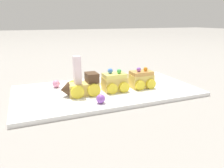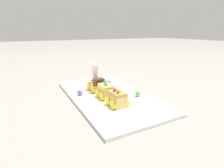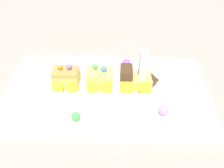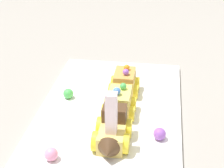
{
  "view_description": "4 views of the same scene",
  "coord_description": "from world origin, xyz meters",
  "px_view_note": "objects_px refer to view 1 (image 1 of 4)",
  "views": [
    {
      "loc": [
        0.25,
        0.67,
        0.24
      ],
      "look_at": [
        -0.01,
        0.03,
        0.04
      ],
      "focal_mm": 35.0,
      "sensor_mm": 36.0,
      "label": 1
    },
    {
      "loc": [
        -0.67,
        0.34,
        0.3
      ],
      "look_at": [
        -0.0,
        -0.02,
        0.06
      ],
      "focal_mm": 28.0,
      "sensor_mm": 36.0,
      "label": 2
    },
    {
      "loc": [
        0.03,
        -0.45,
        0.48
      ],
      "look_at": [
        0.02,
        -0.03,
        0.07
      ],
      "focal_mm": 35.0,
      "sensor_mm": 36.0,
      "label": 3
    },
    {
      "loc": [
        0.69,
        0.11,
        0.47
      ],
      "look_at": [
        -0.04,
        0.0,
        0.08
      ],
      "focal_mm": 60.0,
      "sensor_mm": 36.0,
      "label": 4
    }
  ],
  "objects_px": {
    "gumball_pink": "(56,84)",
    "gumball_purple": "(101,99)",
    "cake_car_caramel": "(141,80)",
    "cake_train_locomotive": "(81,85)",
    "cake_car_lemon": "(114,82)",
    "gumball_green": "(115,76)"
  },
  "relations": [
    {
      "from": "cake_train_locomotive",
      "to": "cake_car_caramel",
      "type": "xyz_separation_m",
      "value": [
        -0.21,
        0.0,
        -0.0
      ]
    },
    {
      "from": "cake_car_caramel",
      "to": "gumball_green",
      "type": "xyz_separation_m",
      "value": [
        0.05,
        -0.13,
        -0.01
      ]
    },
    {
      "from": "cake_train_locomotive",
      "to": "gumball_purple",
      "type": "xyz_separation_m",
      "value": [
        -0.03,
        0.09,
        -0.02
      ]
    },
    {
      "from": "cake_car_lemon",
      "to": "gumball_purple",
      "type": "height_order",
      "value": "cake_car_lemon"
    },
    {
      "from": "cake_car_caramel",
      "to": "cake_train_locomotive",
      "type": "bearing_deg",
      "value": -0.03
    },
    {
      "from": "gumball_pink",
      "to": "cake_car_caramel",
      "type": "bearing_deg",
      "value": 158.86
    },
    {
      "from": "cake_car_caramel",
      "to": "gumball_pink",
      "type": "relative_size",
      "value": 2.88
    },
    {
      "from": "cake_car_caramel",
      "to": "gumball_pink",
      "type": "bearing_deg",
      "value": -21.12
    },
    {
      "from": "cake_train_locomotive",
      "to": "cake_car_lemon",
      "type": "bearing_deg",
      "value": 180.0
    },
    {
      "from": "cake_car_lemon",
      "to": "gumball_purple",
      "type": "bearing_deg",
      "value": 48.89
    },
    {
      "from": "gumball_pink",
      "to": "gumball_purple",
      "type": "bearing_deg",
      "value": 115.23
    },
    {
      "from": "cake_train_locomotive",
      "to": "cake_car_caramel",
      "type": "height_order",
      "value": "cake_train_locomotive"
    },
    {
      "from": "gumball_pink",
      "to": "gumball_green",
      "type": "height_order",
      "value": "gumball_pink"
    },
    {
      "from": "cake_train_locomotive",
      "to": "cake_car_caramel",
      "type": "relative_size",
      "value": 1.61
    },
    {
      "from": "cake_train_locomotive",
      "to": "gumball_pink",
      "type": "height_order",
      "value": "cake_train_locomotive"
    },
    {
      "from": "gumball_pink",
      "to": "gumball_green",
      "type": "bearing_deg",
      "value": -173.84
    },
    {
      "from": "cake_car_lemon",
      "to": "gumball_green",
      "type": "relative_size",
      "value": 3.07
    },
    {
      "from": "cake_car_lemon",
      "to": "gumball_pink",
      "type": "height_order",
      "value": "cake_car_lemon"
    },
    {
      "from": "cake_train_locomotive",
      "to": "gumball_purple",
      "type": "bearing_deg",
      "value": 108.77
    },
    {
      "from": "gumball_purple",
      "to": "cake_car_caramel",
      "type": "bearing_deg",
      "value": -152.97
    },
    {
      "from": "gumball_pink",
      "to": "gumball_purple",
      "type": "xyz_separation_m",
      "value": [
        -0.09,
        0.2,
        -0.0
      ]
    },
    {
      "from": "cake_car_lemon",
      "to": "cake_car_caramel",
      "type": "height_order",
      "value": "cake_car_lemon"
    }
  ]
}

